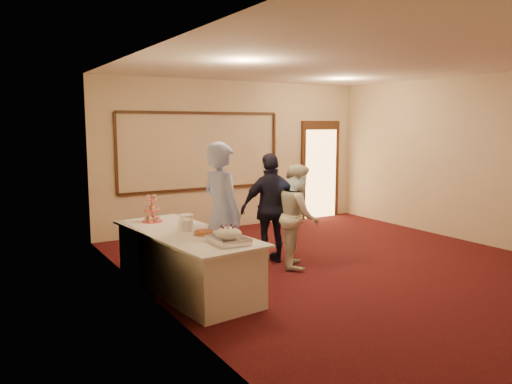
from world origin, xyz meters
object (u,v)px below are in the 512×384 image
Objects in this scene: plate_stack_b at (186,220)px; man at (222,214)px; plate_stack_a at (185,225)px; cupcake_stand at (152,211)px; pavlova_tray at (228,236)px; tart at (204,233)px; buffet_table at (186,261)px; guest at (271,208)px; woman at (298,216)px.

plate_stack_b is 0.51m from man.
cupcake_stand is at bearing 101.46° from plate_stack_a.
cupcake_stand is (-0.34, 1.66, 0.07)m from pavlova_tray.
man is at bearing -52.70° from cupcake_stand.
man is (0.66, -0.86, 0.03)m from cupcake_stand.
plate_stack_a is 0.51m from man.
pavlova_tray reaches higher than tart.
buffet_table is 1.34× the size of man.
tart is at bearing -74.87° from plate_stack_a.
tart is 1.76m from guest.
man is 1.28m from guest.
pavlova_tray is at bearing -76.71° from buffet_table.
man reaches higher than guest.
cupcake_stand reaches higher than tart.
woman is at bearing -5.51° from plate_stack_b.
man is (0.36, -0.35, 0.10)m from plate_stack_b.
cupcake_stand is at bearing 120.12° from plate_stack_b.
guest is (1.14, 0.57, -0.11)m from man.
pavlova_tray is 0.28× the size of man.
cupcake_stand is 1.82m from guest.
plate_stack_a is at bearing 25.95° from guest.
guest is at bearing 18.43° from buffet_table.
pavlova_tray is 1.70m from cupcake_stand.
tart is 1.84m from woman.
tart is at bearing 98.66° from pavlova_tray.
pavlova_tray is at bearing 151.92° from woman.
man reaches higher than plate_stack_b.
guest is at bearing 8.36° from plate_stack_b.
man is (0.51, -0.02, 0.57)m from buffet_table.
plate_stack_a is at bearing 105.13° from tart.
buffet_table is 9.38× the size of tart.
guest is (1.46, 1.37, -0.00)m from pavlova_tray.
pavlova_tray is 1.99× the size of tart.
pavlova_tray is (0.19, -0.81, 0.47)m from buffet_table.
plate_stack_b is at bearing 116.42° from woman.
man is 1.12× the size of guest.
guest reaches higher than pavlova_tray.
plate_stack_b is (0.16, 0.33, 0.46)m from buffet_table.
plate_stack_b is 1.74m from woman.
tart is 0.14× the size of man.
guest is at bearing 43.03° from pavlova_tray.
plate_stack_a is (-0.17, 0.87, -0.01)m from pavlova_tray.
woman reaches higher than buffet_table.
pavlova_tray reaches higher than plate_stack_b.
woman reaches higher than cupcake_stand.
plate_stack_a is (0.16, -0.80, -0.08)m from cupcake_stand.
guest is at bearing -9.36° from cupcake_stand.
pavlova_tray reaches higher than plate_stack_a.
plate_stack_b is at bearing 17.31° from guest.
buffet_table is 0.52m from tart.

